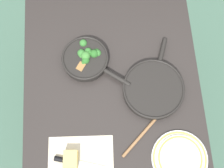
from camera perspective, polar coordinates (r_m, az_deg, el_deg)
ground_plane at (r=2.25m, az=0.00°, el=-5.79°), size 14.00×14.00×0.00m
dining_table_red at (r=1.62m, az=0.00°, el=-1.07°), size 1.23×0.87×0.72m
skillet_broccoli at (r=1.57m, az=-4.72°, el=4.64°), size 0.28×0.33×0.08m
skillet_eggs at (r=1.53m, az=7.59°, el=-0.85°), size 0.41×0.30×0.04m
wooden_spoon at (r=1.50m, az=7.36°, el=-7.04°), size 0.26×0.26×0.02m
grater_knife at (r=1.48m, az=-7.28°, el=-13.98°), size 0.09×0.24×0.02m
cheese_block at (r=1.46m, az=-7.56°, el=-13.47°), size 0.08×0.07×0.05m
dinner_plate_stack at (r=1.50m, az=12.30°, el=-13.15°), size 0.26×0.26×0.03m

